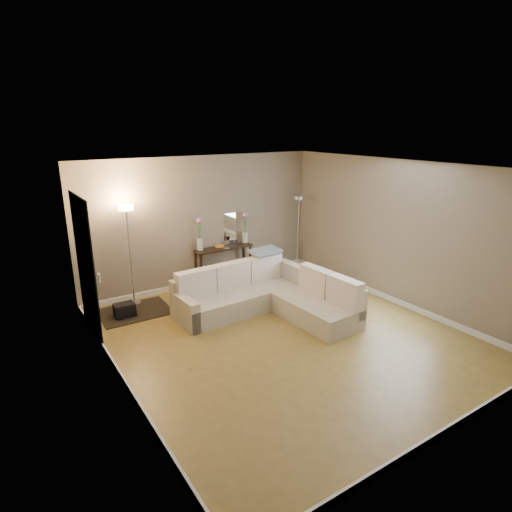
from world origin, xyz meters
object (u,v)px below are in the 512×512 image
sectional_sofa (266,295)px  console_table (220,263)px  floor_lamp_lit (128,236)px  floor_lamp_unlit (298,219)px

sectional_sofa → console_table: (0.03, 1.72, 0.12)m
sectional_sofa → floor_lamp_lit: (-1.84, 1.60, 0.99)m
sectional_sofa → floor_lamp_unlit: floor_lamp_unlit is taller
sectional_sofa → floor_lamp_lit: 2.63m
floor_lamp_lit → console_table: bearing=3.7°
sectional_sofa → floor_lamp_unlit: bearing=38.3°
console_table → floor_lamp_unlit: size_ratio=0.73×
floor_lamp_lit → floor_lamp_unlit: 3.68m
sectional_sofa → floor_lamp_lit: bearing=139.1°
sectional_sofa → console_table: 1.72m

